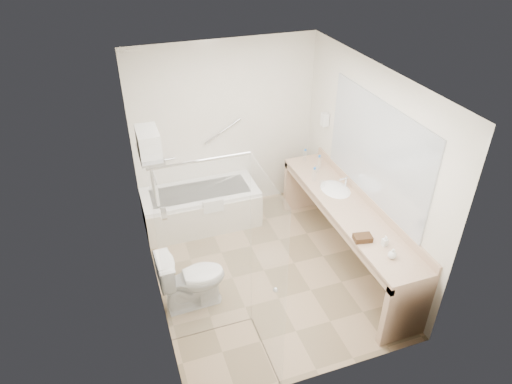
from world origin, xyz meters
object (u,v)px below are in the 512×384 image
object	(u,v)px
bathtub	(201,207)
vanity_counter	(347,220)
amenity_basket	(363,238)
toilet	(192,279)
water_bottle_left	(319,162)

from	to	relation	value
bathtub	vanity_counter	distance (m)	2.09
amenity_basket	toilet	bearing A→B (deg)	163.67
bathtub	amenity_basket	world-z (taller)	amenity_basket
vanity_counter	toilet	size ratio (longest dim) A/B	3.56
bathtub	amenity_basket	size ratio (longest dim) A/B	8.32
bathtub	toilet	distance (m)	1.55
amenity_basket	water_bottle_left	world-z (taller)	water_bottle_left
vanity_counter	amenity_basket	xyz separation A→B (m)	(-0.18, -0.62, 0.24)
water_bottle_left	toilet	bearing A→B (deg)	-152.61
vanity_counter	amenity_basket	bearing A→B (deg)	-105.78
water_bottle_left	amenity_basket	bearing A→B (deg)	-98.66
amenity_basket	bathtub	bearing A→B (deg)	123.82
vanity_counter	toilet	world-z (taller)	vanity_counter
bathtub	vanity_counter	world-z (taller)	vanity_counter
bathtub	water_bottle_left	size ratio (longest dim) A/B	8.06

